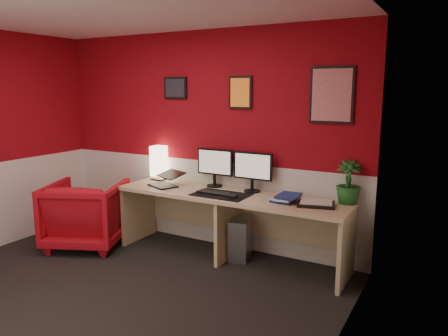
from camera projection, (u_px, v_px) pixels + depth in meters
ground at (98, 300)px, 3.78m from camera, size 4.00×3.50×0.01m
ceiling at (81, 3)px, 3.33m from camera, size 4.00×3.50×0.01m
wall_back at (202, 140)px, 5.06m from camera, size 4.00×0.01×2.50m
wall_right at (328, 188)px, 2.60m from camera, size 0.01×3.50×2.50m
wainscot_back at (203, 201)px, 5.19m from camera, size 4.00×0.01×1.00m
wainscot_right at (322, 302)px, 2.74m from camera, size 0.01×3.50×1.00m
desk at (229, 226)px, 4.66m from camera, size 2.60×0.65×0.73m
shoji_lamp at (159, 164)px, 5.28m from camera, size 0.16×0.16×0.40m
laptop at (163, 177)px, 4.93m from camera, size 0.39×0.34×0.22m
monitor_left at (214, 162)px, 4.89m from camera, size 0.45×0.06×0.58m
monitor_right at (252, 166)px, 4.64m from camera, size 0.45×0.06×0.58m
desk_mat at (221, 195)px, 4.55m from camera, size 0.60×0.38×0.01m
keyboard at (216, 193)px, 4.58m from camera, size 0.42×0.15×0.02m
mouse at (233, 197)px, 4.40m from camera, size 0.08×0.11×0.03m
book_bottom at (274, 198)px, 4.35m from camera, size 0.22×0.29×0.03m
book_middle at (277, 196)px, 4.33m from camera, size 0.25×0.32×0.02m
book_top at (278, 195)px, 4.30m from camera, size 0.22×0.29×0.03m
zen_tray at (316, 204)px, 4.13m from camera, size 0.40×0.33×0.03m
potted_plant at (348, 182)px, 4.17m from camera, size 0.27×0.27×0.43m
pc_tower at (241, 237)px, 4.74m from camera, size 0.31×0.49×0.45m
armchair at (87, 214)px, 5.05m from camera, size 1.10×1.11×0.77m
art_left at (175, 88)px, 5.11m from camera, size 0.32×0.02×0.26m
art_center at (240, 93)px, 4.70m from camera, size 0.28×0.02×0.36m
art_right at (332, 95)px, 4.22m from camera, size 0.44×0.02×0.56m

